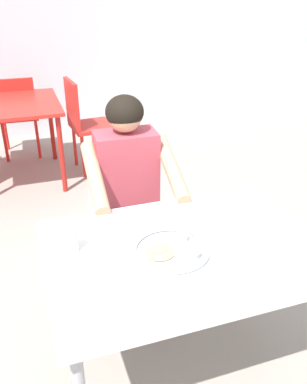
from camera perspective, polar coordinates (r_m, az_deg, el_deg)
The scene contains 9 objects.
ground_plane at distance 2.31m, azimuth 3.76°, elevation -22.47°, with size 12.00×12.00×0.05m, color gray.
table_foreground at distance 1.81m, azimuth 4.30°, elevation -9.50°, with size 1.17×0.83×0.73m.
thali_tray at distance 1.73m, azimuth 2.56°, elevation -7.97°, with size 0.32×0.32×0.03m.
drinking_cup at distance 1.75m, azimuth -11.33°, elevation -6.53°, with size 0.06×0.06×0.10m.
chair_foreground at distance 2.59m, azimuth -4.20°, elevation -1.91°, with size 0.43×0.43×0.80m.
diner_foreground at distance 2.29m, azimuth -3.19°, elevation 0.79°, with size 0.50×0.56×1.20m.
table_background_red at distance 3.98m, azimuth -18.90°, elevation 10.26°, with size 0.84×0.91×0.74m.
chair_red_right at distance 4.07m, azimuth -9.58°, elevation 9.78°, with size 0.42×0.43×0.90m.
chair_red_far at distance 4.57m, azimuth -18.22°, elevation 10.50°, with size 0.42×0.45×0.86m.
Camera 1 is at (-0.60, -1.35, 1.75)m, focal length 38.79 mm.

